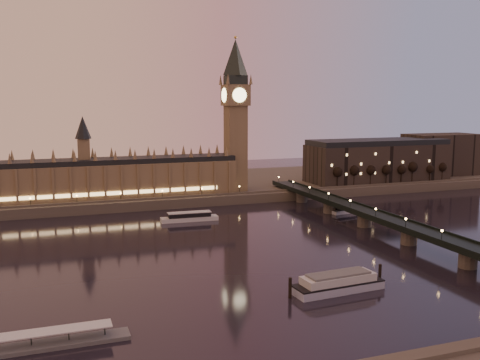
{
  "coord_description": "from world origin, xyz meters",
  "views": [
    {
      "loc": [
        -65.77,
        -223.3,
        67.08
      ],
      "look_at": [
        26.48,
        35.0,
        26.49
      ],
      "focal_mm": 40.0,
      "sensor_mm": 36.0,
      "label": 1
    }
  ],
  "objects_px": {
    "cruise_boat_b": "(348,210)",
    "moored_barge": "(338,283)",
    "cruise_boat_a": "(189,217)",
    "pontoon_pier": "(53,342)"
  },
  "relations": [
    {
      "from": "cruise_boat_a",
      "to": "moored_barge",
      "type": "distance_m",
      "value": 129.37
    },
    {
      "from": "cruise_boat_a",
      "to": "pontoon_pier",
      "type": "xyz_separation_m",
      "value": [
        -74.13,
        -139.06,
        -1.09
      ]
    },
    {
      "from": "cruise_boat_a",
      "to": "pontoon_pier",
      "type": "bearing_deg",
      "value": -114.96
    },
    {
      "from": "pontoon_pier",
      "to": "moored_barge",
      "type": "bearing_deg",
      "value": 6.86
    },
    {
      "from": "pontoon_pier",
      "to": "cruise_boat_b",
      "type": "bearing_deg",
      "value": 37.07
    },
    {
      "from": "cruise_boat_b",
      "to": "moored_barge",
      "type": "height_order",
      "value": "moored_barge"
    },
    {
      "from": "cruise_boat_b",
      "to": "moored_barge",
      "type": "distance_m",
      "value": 138.93
    },
    {
      "from": "moored_barge",
      "to": "pontoon_pier",
      "type": "relative_size",
      "value": 0.95
    },
    {
      "from": "cruise_boat_a",
      "to": "cruise_boat_b",
      "type": "height_order",
      "value": "cruise_boat_a"
    },
    {
      "from": "cruise_boat_a",
      "to": "cruise_boat_b",
      "type": "xyz_separation_m",
      "value": [
        96.4,
        -10.22,
        -0.4
      ]
    }
  ]
}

